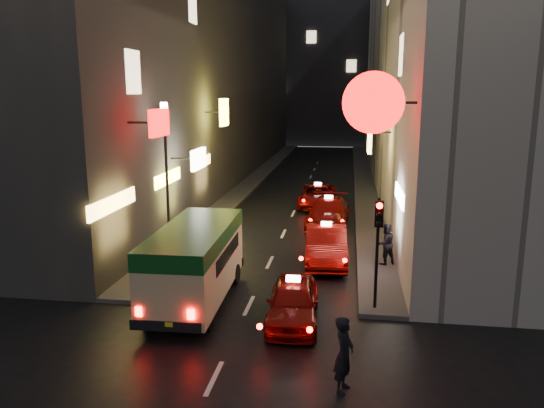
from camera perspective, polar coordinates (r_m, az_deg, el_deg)
The scene contains 14 objects.
building_left at distance 42.82m, azimuth -6.89°, elevation 14.81°, with size 7.39×52.18×18.00m.
building_right at distance 41.65m, azimuth 15.63°, elevation 14.55°, with size 8.19×52.00×18.00m.
building_far at distance 73.49m, azimuth 6.13°, elevation 15.13°, with size 30.00×10.00×22.00m, color #313136.
sidewalk_left at distance 42.48m, azimuth -1.70°, elevation 2.83°, with size 1.50×52.00×0.15m, color #454340.
sidewalk_right at distance 41.86m, azimuth 9.85°, elevation 2.53°, with size 1.50×52.00×0.15m, color #454340.
minibus at distance 17.31m, azimuth -8.28°, elevation -5.52°, with size 2.22×5.96×2.54m.
taxi_near at distance 16.05m, azimuth 2.28°, elevation -10.10°, with size 2.13×4.73×1.65m.
taxi_second at distance 21.54m, azimuth 5.83°, elevation -3.99°, with size 2.59×5.65×1.93m.
taxi_third at distance 27.30m, azimuth 6.09°, elevation -0.67°, with size 2.42×5.40×1.86m.
taxi_far at distance 32.06m, azimuth 4.95°, elevation 1.07°, with size 2.02×4.80×1.69m.
pedestrian_crossing at distance 12.60m, azimuth 7.76°, elevation -15.24°, with size 0.67×0.43×2.04m, color black.
pedestrian_sidewalk at distance 21.15m, azimuth 12.11°, elevation -3.92°, with size 0.70×0.44×1.87m, color black.
traffic_light at distance 16.32m, azimuth 11.35°, elevation -2.76°, with size 0.26×0.43×3.50m.
lamp_post at distance 21.78m, azimuth -11.28°, elevation 3.67°, with size 0.28×0.28×6.22m.
Camera 1 is at (3.07, -7.31, 6.74)m, focal length 35.00 mm.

